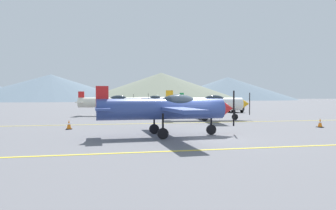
% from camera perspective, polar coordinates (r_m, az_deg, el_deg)
% --- Properties ---
extents(ground_plane, '(400.00, 400.00, 0.00)m').
position_cam_1_polar(ground_plane, '(15.34, 5.37, -5.99)').
color(ground_plane, slate).
extents(apron_line_near, '(80.00, 0.16, 0.01)m').
position_cam_1_polar(apron_line_near, '(12.05, 10.41, -8.09)').
color(apron_line_near, yellow).
rests_on(apron_line_near, ground_plane).
extents(apron_line_far, '(80.00, 0.16, 0.01)m').
position_cam_1_polar(apron_line_far, '(23.06, -0.55, -3.41)').
color(apron_line_far, yellow).
rests_on(apron_line_far, ground_plane).
extents(airplane_near, '(7.32, 8.44, 2.53)m').
position_cam_1_polar(airplane_near, '(15.57, -0.12, -0.61)').
color(airplane_near, '#33478C').
rests_on(airplane_near, ground_plane).
extents(airplane_mid, '(7.38, 8.47, 2.53)m').
position_cam_1_polar(airplane_mid, '(26.19, 7.36, 0.29)').
color(airplane_mid, white).
rests_on(airplane_mid, ground_plane).
extents(airplane_far, '(7.39, 8.46, 2.53)m').
position_cam_1_polar(airplane_far, '(32.31, -10.23, 0.53)').
color(airplane_far, silver).
rests_on(airplane_far, ground_plane).
extents(airplane_back, '(7.39, 8.47, 2.53)m').
position_cam_1_polar(airplane_back, '(43.94, -1.64, 0.85)').
color(airplane_back, white).
rests_on(airplane_back, ground_plane).
extents(car_sedan, '(2.07, 4.32, 1.62)m').
position_cam_1_polar(car_sedan, '(40.27, 11.56, -0.09)').
color(car_sedan, black).
rests_on(car_sedan, ground_plane).
extents(traffic_cone_front, '(0.36, 0.36, 0.59)m').
position_cam_1_polar(traffic_cone_front, '(19.82, -17.95, -3.50)').
color(traffic_cone_front, black).
rests_on(traffic_cone_front, ground_plane).
extents(traffic_cone_side, '(0.36, 0.36, 0.59)m').
position_cam_1_polar(traffic_cone_side, '(22.40, 26.44, -3.01)').
color(traffic_cone_side, black).
rests_on(traffic_cone_side, ground_plane).
extents(hill_centerleft, '(75.87, 75.87, 11.87)m').
position_cam_1_polar(hill_centerleft, '(148.03, -20.97, 3.04)').
color(hill_centerleft, slate).
rests_on(hill_centerleft, ground_plane).
extents(hill_centerright, '(78.40, 78.40, 13.50)m').
position_cam_1_polar(hill_centerright, '(149.97, -1.24, 3.44)').
color(hill_centerright, slate).
rests_on(hill_centerright, ground_plane).
extents(hill_right, '(77.52, 77.52, 13.12)m').
position_cam_1_polar(hill_right, '(181.46, 11.03, 3.04)').
color(hill_right, slate).
rests_on(hill_right, ground_plane).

